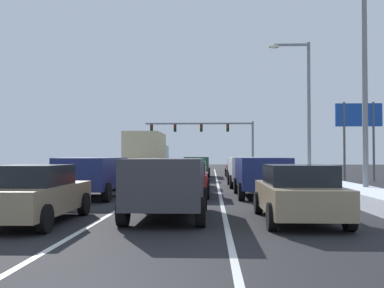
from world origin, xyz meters
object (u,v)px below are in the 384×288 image
sedan_maroon_left_lane_fifth (157,167)px  street_lamp_right_near (356,71)px  sedan_red_center_lane_second (187,178)px  suv_navy_left_lane_second (94,173)px  box_truck_left_lane_fourth (147,154)px  roadside_sign_right (359,123)px  sedan_maroon_right_lane_fifth (237,168)px  sedan_black_center_lane_third (188,173)px  traffic_light_gantry (212,132)px  sedan_tan_left_lane_nearest (33,194)px  suv_white_right_lane_third (247,169)px  sedan_tan_right_lane_nearest (298,193)px  street_lamp_right_mid (304,100)px  suv_green_center_lane_fifth (197,165)px  sedan_white_left_lane_third (123,174)px  suv_navy_right_lane_second (261,173)px  sedan_gray_center_lane_fourth (193,170)px  suv_charcoal_center_lane_nearest (168,182)px  suv_silver_right_lane_fourth (243,166)px

sedan_maroon_left_lane_fifth → street_lamp_right_near: size_ratio=0.52×
sedan_red_center_lane_second → suv_navy_left_lane_second: (-3.82, -1.12, 0.25)m
street_lamp_right_near → sedan_maroon_left_lane_fifth: bearing=116.9°
box_truck_left_lane_fourth → roadside_sign_right: (14.79, -0.40, 2.12)m
sedan_maroon_right_lane_fifth → sedan_black_center_lane_third: bearing=-105.4°
traffic_light_gantry → sedan_maroon_left_lane_fifth: bearing=-104.7°
sedan_maroon_right_lane_fifth → sedan_tan_left_lane_nearest: bearing=-104.4°
suv_white_right_lane_third → sedan_tan_right_lane_nearest: bearing=-88.9°
suv_navy_left_lane_second → street_lamp_right_mid: street_lamp_right_mid is taller
sedan_black_center_lane_third → roadside_sign_right: size_ratio=0.82×
sedan_red_center_lane_second → suv_green_center_lane_fifth: bearing=90.4°
sedan_red_center_lane_second → sedan_maroon_left_lane_fifth: (-3.73, 19.71, 0.00)m
sedan_white_left_lane_third → sedan_tan_right_lane_nearest: bearing=-59.7°
traffic_light_gantry → suv_white_right_lane_third: bearing=-86.3°
sedan_maroon_left_lane_fifth → roadside_sign_right: bearing=-27.7°
suv_navy_right_lane_second → sedan_gray_center_lane_fourth: suv_navy_right_lane_second is taller
street_lamp_right_near → suv_green_center_lane_fifth: bearing=109.8°
sedan_gray_center_lane_fourth → box_truck_left_lane_fourth: size_ratio=0.62×
sedan_maroon_right_lane_fifth → street_lamp_right_near: (3.67, -19.65, 4.41)m
suv_white_right_lane_third → sedan_maroon_left_lane_fifth: suv_white_right_lane_third is taller
suv_white_right_lane_third → sedan_tan_left_lane_nearest: (-6.68, -14.12, -0.25)m
suv_navy_right_lane_second → sedan_white_left_lane_third: (-6.91, 4.92, -0.25)m
suv_navy_left_lane_second → street_lamp_right_mid: size_ratio=0.54×
suv_white_right_lane_third → box_truck_left_lane_fourth: box_truck_left_lane_fourth is taller
suv_navy_right_lane_second → roadside_sign_right: size_ratio=0.89×
sedan_white_left_lane_third → box_truck_left_lane_fourth: bearing=88.6°
sedan_gray_center_lane_fourth → roadside_sign_right: (11.48, -0.56, 3.25)m
sedan_black_center_lane_third → street_lamp_right_mid: street_lamp_right_mid is taller
suv_navy_left_lane_second → box_truck_left_lane_fourth: (0.31, 13.33, 0.88)m
sedan_maroon_right_lane_fifth → street_lamp_right_mid: street_lamp_right_mid is taller
sedan_maroon_left_lane_fifth → street_lamp_right_near: (10.65, -21.04, 4.41)m
suv_navy_right_lane_second → suv_green_center_lane_fifth: (-3.34, 18.60, 0.00)m
sedan_black_center_lane_third → suv_green_center_lane_fifth: (0.12, 12.67, 0.25)m
box_truck_left_lane_fourth → traffic_light_gantry: size_ratio=0.51×
sedan_maroon_left_lane_fifth → sedan_maroon_right_lane_fifth: bearing=-11.3°
sedan_red_center_lane_second → traffic_light_gantry: 38.26m
sedan_red_center_lane_second → box_truck_left_lane_fourth: (-3.51, 12.21, 1.14)m
sedan_red_center_lane_second → sedan_tan_left_lane_nearest: size_ratio=1.00×
suv_navy_right_lane_second → sedan_black_center_lane_third: 6.87m
suv_charcoal_center_lane_nearest → suv_green_center_lane_fifth: (0.01, 25.14, 0.00)m
suv_white_right_lane_third → sedan_gray_center_lane_fourth: bearing=117.7°
suv_green_center_lane_fifth → box_truck_left_lane_fourth: box_truck_left_lane_fourth is taller
suv_green_center_lane_fifth → sedan_tan_left_lane_nearest: bearing=-97.4°
sedan_maroon_right_lane_fifth → sedan_tan_right_lane_nearest: bearing=-89.7°
sedan_tan_right_lane_nearest → suv_navy_left_lane_second: bearing=138.4°
sedan_white_left_lane_third → street_lamp_right_near: 12.94m
suv_navy_right_lane_second → sedan_maroon_right_lane_fifth: size_ratio=1.09×
street_lamp_right_near → suv_white_right_lane_third: bearing=117.3°
suv_silver_right_lane_fourth → roadside_sign_right: bearing=-5.5°
traffic_light_gantry → sedan_tan_right_lane_nearest: bearing=-87.1°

